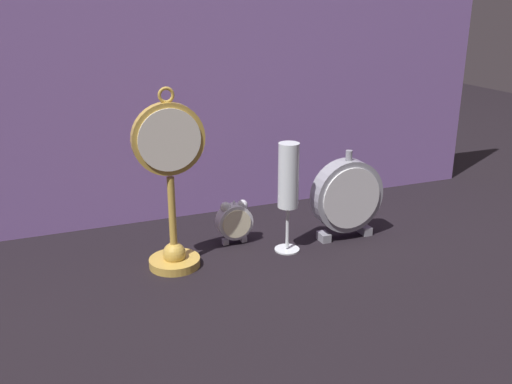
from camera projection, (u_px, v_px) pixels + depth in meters
ground_plane at (271, 266)px, 1.10m from camera, size 4.00×4.00×0.00m
fabric_backdrop_drape at (216, 66)px, 1.28m from camera, size 1.40×0.01×0.69m
pocket_watch_on_stand at (171, 189)px, 1.05m from camera, size 0.13×0.10×0.35m
alarm_clock_twin_bell at (234, 220)px, 1.19m from camera, size 0.07×0.03×0.09m
mantel_clock_silver at (347, 196)px, 1.20m from camera, size 0.16×0.04×0.19m
champagne_flute at (288, 183)px, 1.13m from camera, size 0.05×0.05×0.23m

